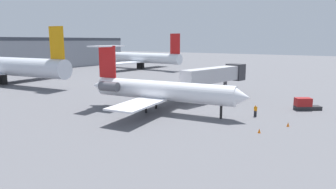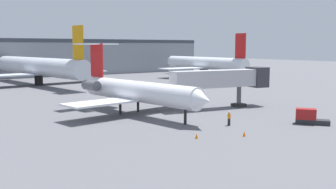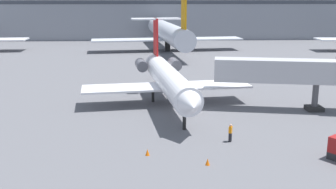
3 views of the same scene
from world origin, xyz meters
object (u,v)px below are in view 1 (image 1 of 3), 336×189
Objects in this scene: traffic_cone_near at (288,124)px; traffic_cone_mid at (259,131)px; parked_airliner_centre at (141,58)px; regional_jet at (158,90)px; jet_bridge at (218,75)px; ground_crew_marshaller at (255,111)px; baggage_tug_lead at (305,105)px; parked_airliner_west_mid at (1,66)px.

traffic_cone_near and traffic_cone_mid have the same top height.
parked_airliner_centre is at bearing 48.34° from traffic_cone_mid.
regional_jet reaches higher than jet_bridge.
baggage_tug_lead reaches higher than ground_crew_marshaller.
traffic_cone_near is 83.44m from parked_airliner_centre.
traffic_cone_mid is at bearing -158.79° from ground_crew_marshaller.
parked_airliner_centre reaches higher than traffic_cone_mid.
baggage_tug_lead is (13.78, -18.60, -2.54)m from regional_jet.
regional_jet is at bearing -139.00° from parked_airliner_centre.
traffic_cone_near is (-2.81, -5.13, -0.58)m from ground_crew_marshaller.
ground_crew_marshaller is at bearing -68.88° from regional_jet.
jet_bridge is 21.90m from traffic_cone_mid.
parked_airliner_west_mid is (-0.16, 68.03, 4.22)m from traffic_cone_near.
parked_airliner_centre reaches higher than baggage_tug_lead.
ground_crew_marshaller is 0.05× the size of parked_airliner_centre.
regional_jet is at bearing 126.53° from baggage_tug_lead.
regional_jet is 15.02m from jet_bridge.
traffic_cone_near is 68.16m from parked_airliner_west_mid.
parked_airliner_centre reaches higher than regional_jet.
regional_jet is 0.61× the size of parked_airliner_west_mid.
parked_airliner_west_mid is (4.59, 65.83, 4.22)m from traffic_cone_mid.
baggage_tug_lead reaches higher than traffic_cone_mid.
baggage_tug_lead is at bearing -80.37° from parked_airliner_west_mid.
ground_crew_marshaller is at bearing 21.21° from traffic_cone_mid.
traffic_cone_near is 1.00× the size of traffic_cone_mid.
parked_airliner_west_mid reaches higher than parked_airliner_centre.
jet_bridge is 4.09× the size of baggage_tug_lead.
ground_crew_marshaller is 3.07× the size of traffic_cone_near.
regional_jet is 19.01m from traffic_cone_near.
regional_jet is 1.60× the size of jet_bridge.
parked_airliner_west_mid is at bearing 86.01° from traffic_cone_mid.
traffic_cone_mid is at bearing 155.17° from traffic_cone_near.
jet_bridge is at bearing -12.49° from regional_jet.
ground_crew_marshaller is 9.99m from baggage_tug_lead.
traffic_cone_near is at bearing 180.00° from baggage_tug_lead.
jet_bridge is 30.23× the size of traffic_cone_mid.
traffic_cone_mid is at bearing 172.24° from baggage_tug_lead.
regional_jet reaches higher than ground_crew_marshaller.
parked_airliner_west_mid reaches higher than regional_jet.
ground_crew_marshaller is 0.42× the size of baggage_tug_lead.
jet_bridge reaches higher than traffic_cone_mid.
regional_jet reaches higher than traffic_cone_near.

